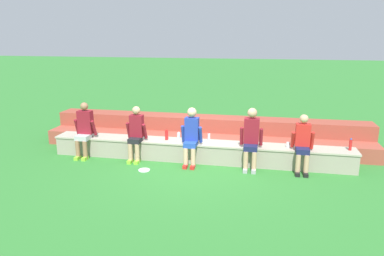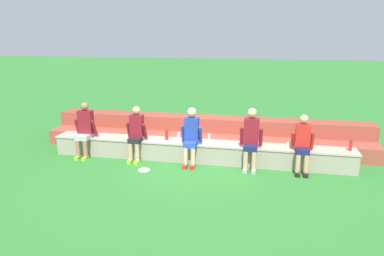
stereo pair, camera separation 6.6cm
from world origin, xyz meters
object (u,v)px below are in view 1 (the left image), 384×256
object	(u,v)px
person_left_of_center	(136,133)
plastic_cup_middle	(288,145)
person_center	(191,135)
water_bottle_mid_right	(167,135)
water_bottle_center_gap	(209,138)
person_far_right	(303,143)
water_bottle_near_right	(179,137)
person_right_of_center	(251,137)
water_bottle_mid_left	(350,145)
frisbee	(144,170)
person_far_left	(84,129)

from	to	relation	value
person_left_of_center	plastic_cup_middle	bearing A→B (deg)	3.69
person_center	water_bottle_mid_right	size ratio (longest dim) A/B	5.32
person_left_of_center	plastic_cup_middle	size ratio (longest dim) A/B	10.57
water_bottle_center_gap	person_far_right	bearing A→B (deg)	-7.29
water_bottle_near_right	plastic_cup_middle	bearing A→B (deg)	-0.59
person_right_of_center	water_bottle_near_right	xyz separation A→B (m)	(-1.79, 0.27, -0.16)
person_center	water_bottle_mid_left	world-z (taller)	person_center
person_right_of_center	frisbee	distance (m)	2.59
person_center	frisbee	xyz separation A→B (m)	(-0.99, -0.61, -0.73)
person_right_of_center	water_bottle_center_gap	distance (m)	1.08
person_far_left	water_bottle_mid_left	size ratio (longest dim) A/B	5.03
water_bottle_mid_right	water_bottle_center_gap	size ratio (longest dim) A/B	1.03
water_bottle_near_right	plastic_cup_middle	distance (m)	2.64
water_bottle_mid_left	water_bottle_mid_right	distance (m)	4.34
person_right_of_center	water_bottle_mid_right	world-z (taller)	person_right_of_center
water_bottle_mid_right	water_bottle_mid_left	bearing A→B (deg)	0.18
person_center	water_bottle_center_gap	size ratio (longest dim) A/B	5.50
person_right_of_center	water_bottle_mid_left	xyz separation A→B (m)	(2.23, 0.31, -0.14)
person_center	plastic_cup_middle	world-z (taller)	person_center
water_bottle_center_gap	person_far_left	bearing A→B (deg)	-175.14
water_bottle_mid_left	water_bottle_near_right	distance (m)	4.02
person_far_right	water_bottle_mid_right	world-z (taller)	person_far_right
water_bottle_center_gap	person_right_of_center	bearing A→B (deg)	-15.44
person_far_left	frisbee	distance (m)	2.05
person_center	person_left_of_center	bearing A→B (deg)	178.31
person_center	water_bottle_mid_right	xyz separation A→B (m)	(-0.70, 0.33, -0.12)
frisbee	person_far_left	bearing A→B (deg)	159.74
person_far_left	person_left_of_center	xyz separation A→B (m)	(1.38, -0.01, -0.03)
water_bottle_near_right	plastic_cup_middle	world-z (taller)	water_bottle_near_right
water_bottle_mid_left	person_far_right	bearing A→B (deg)	-164.23
person_right_of_center	frisbee	size ratio (longest dim) A/B	5.38
person_left_of_center	person_far_right	bearing A→B (deg)	0.00
person_right_of_center	plastic_cup_middle	xyz separation A→B (m)	(0.85, 0.24, -0.21)
person_center	frisbee	bearing A→B (deg)	-148.33
person_far_right	plastic_cup_middle	world-z (taller)	person_far_right
plastic_cup_middle	water_bottle_mid_left	bearing A→B (deg)	2.91
water_bottle_mid_right	frisbee	world-z (taller)	water_bottle_mid_right
water_bottle_center_gap	water_bottle_near_right	bearing A→B (deg)	-178.79
person_far_right	water_bottle_mid_left	distance (m)	1.13
person_far_right	water_bottle_mid_right	distance (m)	3.27
person_far_right	water_bottle_center_gap	size ratio (longest dim) A/B	5.23
person_far_right	frisbee	bearing A→B (deg)	-169.58
person_far_left	frisbee	bearing A→B (deg)	-20.26
person_far_left	water_bottle_near_right	size ratio (longest dim) A/B	6.16
water_bottle_mid_left	water_bottle_near_right	world-z (taller)	water_bottle_mid_left
person_center	person_right_of_center	bearing A→B (deg)	1.46
person_left_of_center	water_bottle_center_gap	xyz separation A→B (m)	(1.78, 0.28, -0.11)
person_far_right	plastic_cup_middle	bearing A→B (deg)	141.62
person_left_of_center	person_right_of_center	bearing A→B (deg)	-0.11
water_bottle_mid_right	frisbee	distance (m)	1.16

